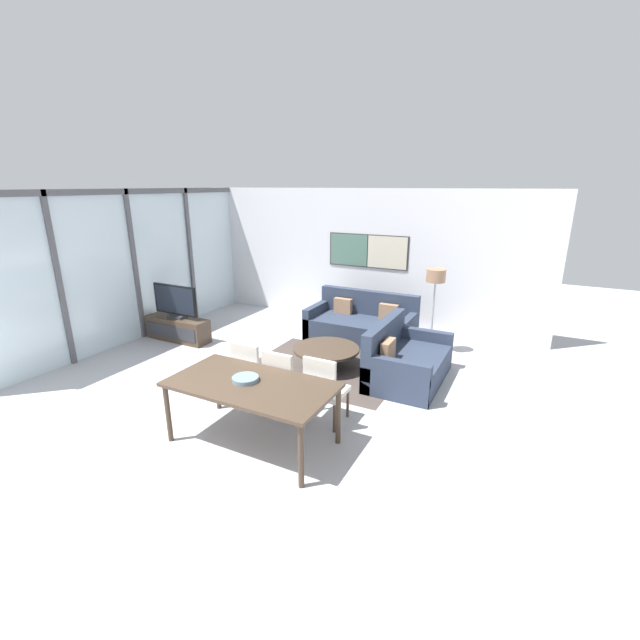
{
  "coord_description": "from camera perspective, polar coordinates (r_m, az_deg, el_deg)",
  "views": [
    {
      "loc": [
        3.43,
        -2.54,
        2.87
      ],
      "look_at": [
        0.66,
        2.82,
        0.95
      ],
      "focal_mm": 24.0,
      "sensor_mm": 36.0,
      "label": 1
    }
  ],
  "objects": [
    {
      "name": "wall_back",
      "position": [
        9.17,
        5.07,
        8.37
      ],
      "size": [
        7.66,
        0.09,
        2.8
      ],
      "color": "silver",
      "rests_on": "ground_plane"
    },
    {
      "name": "dining_chair_left",
      "position": [
        5.82,
        -9.17,
        -6.62
      ],
      "size": [
        0.46,
        0.46,
        0.92
      ],
      "color": "beige",
      "rests_on": "ground_plane"
    },
    {
      "name": "area_rug",
      "position": [
        7.05,
        0.84,
        -6.34
      ],
      "size": [
        2.42,
        1.91,
        0.01
      ],
      "color": "#473D38",
      "rests_on": "ground_plane"
    },
    {
      "name": "television",
      "position": [
        8.5,
        -18.75,
        2.3
      ],
      "size": [
        1.01,
        0.2,
        0.64
      ],
      "color": "#2D2D33",
      "rests_on": "tv_console"
    },
    {
      "name": "sofa_main",
      "position": [
        8.28,
        5.64,
        -0.67
      ],
      "size": [
        2.0,
        0.98,
        0.89
      ],
      "color": "#2D384C",
      "rests_on": "ground_plane"
    },
    {
      "name": "window_wall_left",
      "position": [
        8.79,
        -23.67,
        7.42
      ],
      "size": [
        0.07,
        5.84,
        2.8
      ],
      "color": "silver",
      "rests_on": "ground_plane"
    },
    {
      "name": "tv_console",
      "position": [
        8.65,
        -18.4,
        -1.13
      ],
      "size": [
        1.31,
        0.4,
        0.45
      ],
      "color": "#423326",
      "rests_on": "ground_plane"
    },
    {
      "name": "ground_plane",
      "position": [
        5.14,
        -22.58,
        -17.82
      ],
      "size": [
        24.0,
        24.0,
        0.0
      ],
      "primitive_type": "plane",
      "color": "#B2B2B7"
    },
    {
      "name": "coffee_table",
      "position": [
        6.95,
        0.85,
        -4.38
      ],
      "size": [
        1.07,
        1.07,
        0.35
      ],
      "color": "#423326",
      "rests_on": "ground_plane"
    },
    {
      "name": "dining_chair_centre",
      "position": [
        5.48,
        -4.97,
        -8.04
      ],
      "size": [
        0.46,
        0.46,
        0.92
      ],
      "color": "beige",
      "rests_on": "ground_plane"
    },
    {
      "name": "dining_table",
      "position": [
        4.91,
        -9.14,
        -8.98
      ],
      "size": [
        1.88,
        0.98,
        0.75
      ],
      "color": "#423326",
      "rests_on": "ground_plane"
    },
    {
      "name": "fruit_bowl",
      "position": [
        4.93,
        -9.92,
        -7.7
      ],
      "size": [
        0.3,
        0.3,
        0.05
      ],
      "color": "slate",
      "rests_on": "dining_table"
    },
    {
      "name": "sofa_side",
      "position": [
        6.68,
        11.06,
        -5.53
      ],
      "size": [
        0.98,
        1.57,
        0.89
      ],
      "rotation": [
        0.0,
        0.0,
        1.57
      ],
      "color": "#2D384C",
      "rests_on": "ground_plane"
    },
    {
      "name": "dining_chair_right",
      "position": [
        5.29,
        0.52,
        -8.95
      ],
      "size": [
        0.46,
        0.46,
        0.92
      ],
      "color": "beige",
      "rests_on": "ground_plane"
    },
    {
      "name": "floor_lamp",
      "position": [
        7.55,
        15.13,
        4.75
      ],
      "size": [
        0.32,
        0.32,
        1.51
      ],
      "color": "#2D2D33",
      "rests_on": "ground_plane"
    }
  ]
}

